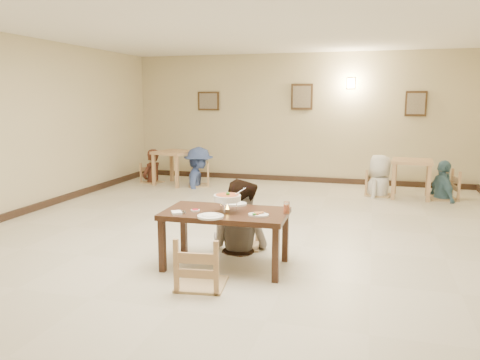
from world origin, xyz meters
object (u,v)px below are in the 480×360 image
(bg_table_right, at_px, (412,167))
(bg_diner_d, at_px, (445,160))
(curry_warmer, at_px, (227,198))
(bg_diner_a, at_px, (151,149))
(bg_diner_c, at_px, (381,155))
(bg_chair_lr, at_px, (199,164))
(main_table, at_px, (226,218))
(bg_chair_ll, at_px, (152,164))
(main_diner, at_px, (240,179))
(bg_chair_rl, at_px, (380,171))
(bg_table_left, at_px, (174,157))
(chair_near, at_px, (201,237))
(bg_diner_b, at_px, (198,147))
(drink_glass, at_px, (287,208))
(chair_far, at_px, (243,213))
(bg_chair_rr, at_px, (444,172))

(bg_table_right, relative_size, bg_diner_d, 0.53)
(curry_warmer, bearing_deg, bg_diner_a, 124.81)
(bg_diner_c, distance_m, bg_diner_d, 1.21)
(bg_chair_lr, bearing_deg, main_table, 3.90)
(bg_diner_c, height_order, bg_diner_d, bg_diner_c)
(bg_table_right, height_order, bg_diner_d, bg_diner_d)
(bg_table_right, distance_m, bg_chair_ll, 5.75)
(curry_warmer, bearing_deg, main_diner, 94.40)
(bg_diner_d, bearing_deg, bg_chair_rl, 70.80)
(bg_table_left, height_order, bg_diner_d, bg_diner_d)
(bg_table_right, relative_size, bg_chair_lr, 0.83)
(chair_near, bearing_deg, bg_table_left, -71.02)
(bg_diner_b, distance_m, bg_diner_d, 5.14)
(main_diner, xyz_separation_m, bg_diner_d, (3.00, 4.07, -0.16))
(main_table, xyz_separation_m, curry_warmer, (0.03, -0.04, 0.24))
(bg_table_left, bearing_deg, main_table, -59.99)
(bg_chair_rl, bearing_deg, main_table, 172.74)
(bg_table_left, distance_m, bg_table_right, 5.14)
(chair_near, relative_size, bg_diner_b, 0.60)
(main_table, distance_m, bg_table_right, 5.30)
(main_diner, bearing_deg, bg_table_right, -100.61)
(chair_near, xyz_separation_m, drink_glass, (0.78, 0.69, 0.20))
(bg_diner_c, bearing_deg, bg_chair_rl, 47.00)
(bg_table_left, bearing_deg, bg_chair_rl, -0.03)
(bg_diner_b, bearing_deg, bg_table_right, -104.49)
(main_table, height_order, bg_diner_b, bg_diner_b)
(bg_table_right, bearing_deg, bg_diner_a, 178.86)
(bg_chair_ll, bearing_deg, bg_diner_d, -76.67)
(bg_chair_ll, bearing_deg, chair_far, -126.58)
(bg_diner_a, xyz_separation_m, bg_diner_b, (1.20, -0.07, 0.09))
(bg_diner_a, height_order, bg_diner_c, bg_diner_c)
(chair_far, bearing_deg, bg_chair_ll, 117.91)
(chair_far, height_order, bg_diner_d, bg_diner_d)
(bg_chair_ll, xyz_separation_m, bg_diner_c, (5.14, -0.07, 0.40))
(chair_near, xyz_separation_m, bg_diner_d, (3.05, 5.39, 0.24))
(bg_diner_d, bearing_deg, bg_chair_ll, 70.52)
(chair_near, bearing_deg, bg_chair_lr, -76.35)
(bg_chair_ll, bearing_deg, bg_diner_a, 0.00)
(chair_far, distance_m, bg_diner_c, 4.42)
(bg_table_left, bearing_deg, bg_chair_lr, -0.28)
(main_table, height_order, bg_chair_rl, bg_chair_rl)
(bg_table_right, bearing_deg, bg_chair_ll, 178.86)
(chair_near, xyz_separation_m, bg_table_left, (-2.69, 5.40, 0.11))
(bg_chair_ll, xyz_separation_m, bg_chair_rl, (5.14, -0.07, 0.06))
(bg_table_left, distance_m, bg_chair_rl, 4.54)
(bg_diner_a, relative_size, bg_diner_b, 0.90)
(bg_table_right, relative_size, bg_chair_ll, 0.93)
(main_table, bearing_deg, bg_diner_d, 56.31)
(bg_chair_rr, relative_size, bg_diner_c, 0.65)
(bg_chair_rr, distance_m, bg_diner_d, 0.23)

